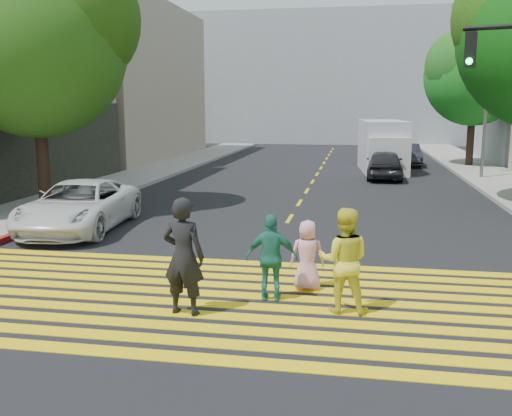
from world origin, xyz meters
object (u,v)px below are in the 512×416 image
(tree_left, at_px, (38,37))
(pedestrian_woman, at_px, (344,260))
(pedestrian_man, at_px, (184,256))
(dark_car_near, at_px, (385,164))
(pedestrian_extra, at_px, (272,258))
(white_van, at_px, (383,148))
(white_sedan, at_px, (79,206))
(silver_car, at_px, (384,151))
(tree_right_far, at_px, (476,70))
(dark_car_parked, at_px, (407,155))
(pedestrian_child, at_px, (307,255))

(tree_left, bearing_deg, pedestrian_woman, -38.24)
(tree_left, relative_size, pedestrian_man, 4.16)
(pedestrian_woman, xyz_separation_m, dark_car_near, (1.47, 18.60, -0.19))
(pedestrian_woman, xyz_separation_m, pedestrian_extra, (-1.29, 0.38, -0.11))
(pedestrian_extra, relative_size, white_van, 0.27)
(white_sedan, bearing_deg, silver_car, 62.42)
(tree_right_far, distance_m, dark_car_parked, 5.93)
(silver_car, bearing_deg, white_van, 93.70)
(dark_car_parked, distance_m, white_van, 3.80)
(pedestrian_man, xyz_separation_m, silver_car, (4.46, 28.29, -0.33))
(tree_right_far, height_order, pedestrian_child, tree_right_far)
(dark_car_near, bearing_deg, tree_right_far, -127.95)
(tree_right_far, relative_size, dark_car_parked, 2.08)
(pedestrian_child, relative_size, pedestrian_extra, 0.85)
(pedestrian_man, bearing_deg, dark_car_parked, -93.82)
(pedestrian_child, bearing_deg, dark_car_parked, -105.73)
(white_sedan, bearing_deg, tree_right_far, 49.37)
(pedestrian_man, bearing_deg, dark_car_near, -93.47)
(dark_car_parked, bearing_deg, pedestrian_extra, -101.63)
(dark_car_near, bearing_deg, pedestrian_extra, 82.45)
(dark_car_parked, bearing_deg, white_van, -116.31)
(pedestrian_extra, relative_size, dark_car_parked, 0.41)
(pedestrian_man, relative_size, white_sedan, 0.40)
(white_van, bearing_deg, tree_left, -134.11)
(pedestrian_extra, relative_size, dark_car_near, 0.38)
(tree_right_far, relative_size, dark_car_near, 1.93)
(pedestrian_child, xyz_separation_m, pedestrian_extra, (-0.58, -0.71, 0.11))
(pedestrian_woman, bearing_deg, pedestrian_man, 12.66)
(tree_left, distance_m, silver_car, 23.62)
(pedestrian_extra, height_order, dark_car_parked, pedestrian_extra)
(tree_left, bearing_deg, tree_right_far, 45.82)
(pedestrian_man, bearing_deg, tree_right_far, -101.22)
(tree_right_far, height_order, white_sedan, tree_right_far)
(tree_right_far, bearing_deg, white_van, -149.44)
(pedestrian_woman, distance_m, dark_car_near, 18.65)
(white_sedan, xyz_separation_m, dark_car_parked, (10.59, 19.99, -0.06))
(pedestrian_child, distance_m, dark_car_near, 17.64)
(silver_car, bearing_deg, pedestrian_man, 87.94)
(tree_left, distance_m, white_sedan, 6.09)
(tree_left, xyz_separation_m, pedestrian_extra, (8.69, -7.48, -4.85))
(pedestrian_woman, bearing_deg, tree_right_far, -104.70)
(pedestrian_extra, bearing_deg, white_sedan, -42.62)
(dark_car_parked, bearing_deg, tree_left, -128.54)
(pedestrian_child, height_order, white_van, white_van)
(tree_right_far, bearing_deg, pedestrian_child, -106.94)
(dark_car_parked, bearing_deg, dark_car_near, -105.13)
(pedestrian_woman, relative_size, pedestrian_extra, 1.14)
(tree_left, xyz_separation_m, white_van, (11.48, 14.02, -4.36))
(pedestrian_woman, bearing_deg, dark_car_parked, -96.88)
(pedestrian_man, distance_m, pedestrian_child, 2.57)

